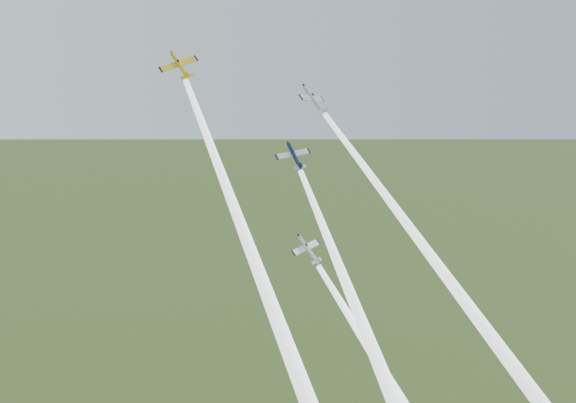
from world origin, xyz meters
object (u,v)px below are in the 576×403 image
(plane_navy, at_px, (294,156))
(plane_silver_low, at_px, (308,249))
(plane_silver_right, at_px, (314,100))
(plane_yellow, at_px, (180,65))

(plane_navy, bearing_deg, plane_silver_low, -106.26)
(plane_navy, height_order, plane_silver_low, plane_navy)
(plane_navy, bearing_deg, plane_silver_right, 35.54)
(plane_yellow, xyz_separation_m, plane_silver_low, (13.14, -16.99, -29.25))
(plane_navy, distance_m, plane_silver_right, 12.37)
(plane_yellow, bearing_deg, plane_silver_low, -46.95)
(plane_silver_right, bearing_deg, plane_navy, -173.41)
(plane_yellow, height_order, plane_navy, plane_yellow)
(plane_yellow, distance_m, plane_silver_low, 36.29)
(plane_yellow, relative_size, plane_silver_low, 1.03)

